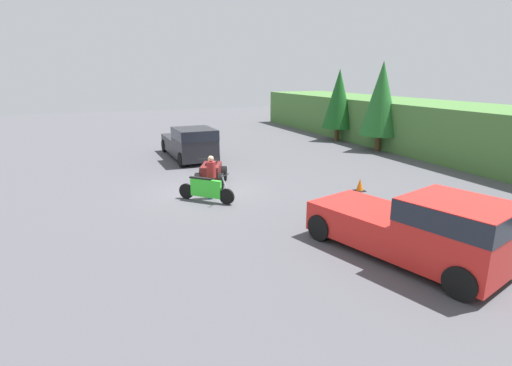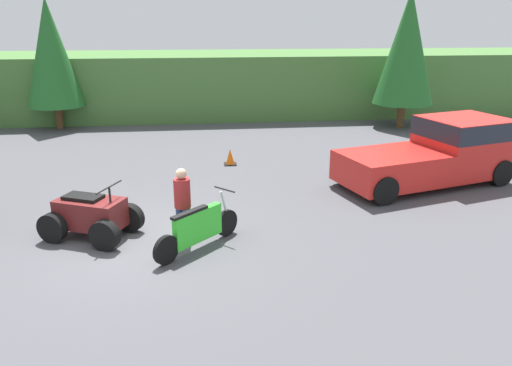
% 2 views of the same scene
% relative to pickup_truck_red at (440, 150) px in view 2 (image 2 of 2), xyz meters
% --- Properties ---
extents(ground_plane, '(80.00, 80.00, 0.00)m').
position_rel_pickup_truck_red_xyz_m(ground_plane, '(-8.78, -3.34, -1.00)').
color(ground_plane, '#4C4C51').
extents(hillside_backdrop, '(44.00, 6.00, 3.04)m').
position_rel_pickup_truck_red_xyz_m(hillside_backdrop, '(-8.78, 12.66, 0.52)').
color(hillside_backdrop, '#477538').
rests_on(hillside_backdrop, ground_plane).
extents(tree_mid_left, '(2.48, 2.48, 5.64)m').
position_rel_pickup_truck_red_xyz_m(tree_mid_left, '(-13.41, 9.41, 2.31)').
color(tree_mid_left, brown).
rests_on(tree_mid_left, ground_plane).
extents(tree_mid_right, '(2.64, 2.64, 5.99)m').
position_rel_pickup_truck_red_xyz_m(tree_mid_right, '(2.01, 7.94, 2.52)').
color(tree_mid_right, brown).
rests_on(tree_mid_right, ground_plane).
extents(pickup_truck_red, '(5.59, 3.46, 1.92)m').
position_rel_pickup_truck_red_xyz_m(pickup_truck_red, '(0.00, 0.00, 0.00)').
color(pickup_truck_red, red).
rests_on(pickup_truck_red, ground_plane).
extents(dirt_bike, '(1.82, 1.77, 1.15)m').
position_rel_pickup_truck_red_xyz_m(dirt_bike, '(-7.23, -3.80, -0.52)').
color(dirt_bike, black).
rests_on(dirt_bike, ground_plane).
extents(quad_atv, '(2.35, 1.95, 1.27)m').
position_rel_pickup_truck_red_xyz_m(quad_atv, '(-9.64, -2.88, -0.49)').
color(quad_atv, black).
rests_on(quad_atv, ground_plane).
extents(rider_person, '(0.51, 0.51, 1.74)m').
position_rel_pickup_truck_red_xyz_m(rider_person, '(-7.55, -3.48, -0.06)').
color(rider_person, navy).
rests_on(rider_person, ground_plane).
extents(traffic_cone, '(0.42, 0.42, 0.55)m').
position_rel_pickup_truck_red_xyz_m(traffic_cone, '(-6.13, 2.64, -0.75)').
color(traffic_cone, black).
rests_on(traffic_cone, ground_plane).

